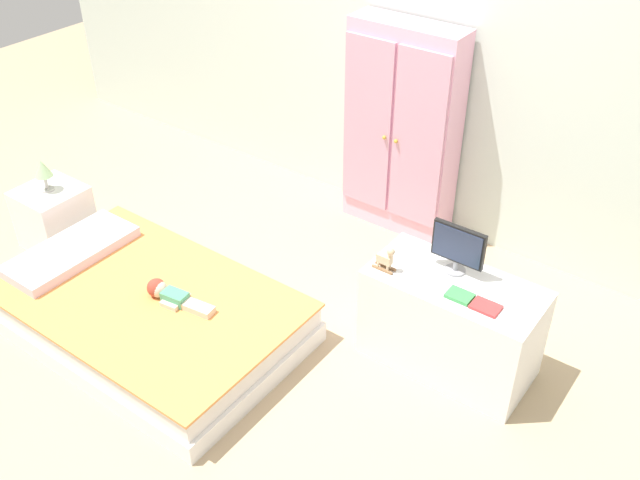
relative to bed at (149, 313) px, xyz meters
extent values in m
cube|color=tan|center=(0.58, 0.24, -0.13)|extent=(10.00, 10.00, 0.02)
cube|color=silver|center=(0.58, 1.82, 1.23)|extent=(6.40, 0.05, 2.70)
cube|color=white|center=(0.00, 0.00, -0.06)|extent=(1.57, 0.99, 0.11)
cube|color=silver|center=(0.00, 0.00, 0.05)|extent=(1.53, 0.95, 0.12)
cube|color=#EA934C|center=(0.00, 0.00, 0.12)|extent=(1.56, 0.98, 0.02)
cube|color=silver|center=(-0.59, 0.00, 0.15)|extent=(0.32, 0.71, 0.06)
cube|color=#4CA375|center=(0.17, 0.05, 0.15)|extent=(0.14, 0.10, 0.06)
cube|color=beige|center=(0.31, 0.09, 0.14)|extent=(0.16, 0.06, 0.04)
cube|color=beige|center=(0.31, 0.06, 0.14)|extent=(0.16, 0.06, 0.04)
cube|color=beige|center=(0.16, 0.11, 0.14)|extent=(0.10, 0.04, 0.03)
cube|color=beige|center=(0.17, 0.00, 0.14)|extent=(0.10, 0.04, 0.03)
sphere|color=beige|center=(0.06, 0.04, 0.17)|extent=(0.09, 0.09, 0.09)
sphere|color=#9E3D2D|center=(0.05, 0.04, 0.17)|extent=(0.10, 0.10, 0.10)
cube|color=white|center=(-1.07, 0.23, 0.07)|extent=(0.36, 0.36, 0.38)
cylinder|color=#B7B2AD|center=(-1.07, 0.23, 0.27)|extent=(0.08, 0.08, 0.01)
cylinder|color=#B7B2AD|center=(-1.07, 0.23, 0.31)|extent=(0.02, 0.02, 0.08)
cone|color=#A8D699|center=(-1.07, 0.23, 0.41)|extent=(0.11, 0.11, 0.10)
cube|color=#EFADCC|center=(0.50, 1.66, 0.53)|extent=(0.69, 0.22, 1.31)
cube|color=#D298B3|center=(0.33, 1.54, 0.57)|extent=(0.32, 0.02, 1.07)
cube|color=#D298B3|center=(0.67, 1.54, 0.57)|extent=(0.32, 0.02, 1.07)
sphere|color=gold|center=(0.46, 1.52, 0.53)|extent=(0.02, 0.02, 0.02)
sphere|color=gold|center=(0.54, 1.52, 0.53)|extent=(0.02, 0.02, 0.02)
cube|color=white|center=(1.37, 0.72, 0.14)|extent=(0.82, 0.40, 0.51)
cylinder|color=#99999E|center=(1.32, 0.79, 0.40)|extent=(0.10, 0.10, 0.01)
cylinder|color=#99999E|center=(1.32, 0.79, 0.43)|extent=(0.02, 0.02, 0.05)
cube|color=black|center=(1.32, 0.79, 0.55)|extent=(0.26, 0.02, 0.19)
cube|color=#28334C|center=(1.32, 0.78, 0.55)|extent=(0.24, 0.01, 0.17)
cube|color=#8E6642|center=(1.04, 0.62, 0.40)|extent=(0.11, 0.01, 0.01)
cube|color=#8E6642|center=(1.04, 0.59, 0.40)|extent=(0.11, 0.01, 0.01)
cube|color=#D1B289|center=(1.04, 0.61, 0.45)|extent=(0.07, 0.03, 0.04)
cylinder|color=#D1B289|center=(1.07, 0.62, 0.42)|extent=(0.01, 0.01, 0.03)
cylinder|color=#D1B289|center=(1.07, 0.59, 0.42)|extent=(0.01, 0.01, 0.03)
cylinder|color=#D1B289|center=(1.02, 0.62, 0.42)|extent=(0.01, 0.01, 0.03)
cylinder|color=#D1B289|center=(1.02, 0.59, 0.42)|extent=(0.01, 0.01, 0.03)
cylinder|color=#D1B289|center=(1.07, 0.61, 0.48)|extent=(0.02, 0.02, 0.02)
sphere|color=#D1B289|center=(1.07, 0.61, 0.50)|extent=(0.04, 0.04, 0.04)
cube|color=#429E51|center=(1.43, 0.63, 0.40)|extent=(0.12, 0.09, 0.02)
cube|color=#CC3838|center=(1.56, 0.63, 0.40)|extent=(0.13, 0.09, 0.01)
camera|label=1|loc=(2.39, -1.74, 2.45)|focal=40.01mm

